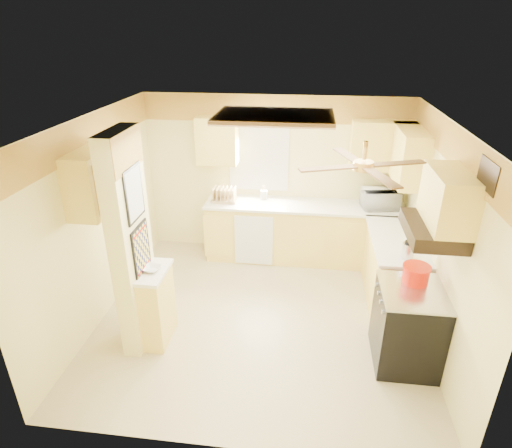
# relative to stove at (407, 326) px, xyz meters

# --- Properties ---
(floor) EXTENTS (4.00, 4.00, 0.00)m
(floor) POSITION_rel_stove_xyz_m (-1.67, 0.55, -0.46)
(floor) COLOR tan
(floor) RESTS_ON ground
(ceiling) EXTENTS (4.00, 4.00, 0.00)m
(ceiling) POSITION_rel_stove_xyz_m (-1.67, 0.55, 2.04)
(ceiling) COLOR white
(ceiling) RESTS_ON wall_back
(wall_back) EXTENTS (4.00, 0.00, 4.00)m
(wall_back) POSITION_rel_stove_xyz_m (-1.67, 2.45, 0.79)
(wall_back) COLOR #F5E695
(wall_back) RESTS_ON floor
(wall_front) EXTENTS (4.00, 0.00, 4.00)m
(wall_front) POSITION_rel_stove_xyz_m (-1.67, -1.35, 0.79)
(wall_front) COLOR #F5E695
(wall_front) RESTS_ON floor
(wall_left) EXTENTS (0.00, 3.80, 3.80)m
(wall_left) POSITION_rel_stove_xyz_m (-3.67, 0.55, 0.79)
(wall_left) COLOR #F5E695
(wall_left) RESTS_ON floor
(wall_right) EXTENTS (0.00, 3.80, 3.80)m
(wall_right) POSITION_rel_stove_xyz_m (0.33, 0.55, 0.79)
(wall_right) COLOR #F5E695
(wall_right) RESTS_ON floor
(wallpaper_border) EXTENTS (4.00, 0.02, 0.40)m
(wallpaper_border) POSITION_rel_stove_xyz_m (-1.67, 2.43, 1.84)
(wallpaper_border) COLOR #FACE49
(wallpaper_border) RESTS_ON wall_back
(partition_column) EXTENTS (0.20, 0.70, 2.50)m
(partition_column) POSITION_rel_stove_xyz_m (-3.02, 0.00, 0.79)
(partition_column) COLOR #F5E695
(partition_column) RESTS_ON floor
(partition_ledge) EXTENTS (0.25, 0.55, 0.90)m
(partition_ledge) POSITION_rel_stove_xyz_m (-2.80, 0.00, -0.01)
(partition_ledge) COLOR #FFE362
(partition_ledge) RESTS_ON floor
(ledge_top) EXTENTS (0.28, 0.58, 0.04)m
(ledge_top) POSITION_rel_stove_xyz_m (-2.80, 0.00, 0.46)
(ledge_top) COLOR white
(ledge_top) RESTS_ON partition_ledge
(lower_cabinets_back) EXTENTS (3.00, 0.60, 0.90)m
(lower_cabinets_back) POSITION_rel_stove_xyz_m (-1.17, 2.15, -0.01)
(lower_cabinets_back) COLOR #FFE362
(lower_cabinets_back) RESTS_ON floor
(lower_cabinets_right) EXTENTS (0.60, 1.40, 0.90)m
(lower_cabinets_right) POSITION_rel_stove_xyz_m (0.03, 1.15, -0.01)
(lower_cabinets_right) COLOR #FFE362
(lower_cabinets_right) RESTS_ON floor
(countertop_back) EXTENTS (3.04, 0.64, 0.04)m
(countertop_back) POSITION_rel_stove_xyz_m (-1.17, 2.14, 0.46)
(countertop_back) COLOR white
(countertop_back) RESTS_ON lower_cabinets_back
(countertop_right) EXTENTS (0.64, 1.44, 0.04)m
(countertop_right) POSITION_rel_stove_xyz_m (0.02, 1.15, 0.46)
(countertop_right) COLOR white
(countertop_right) RESTS_ON lower_cabinets_right
(dishwasher_panel) EXTENTS (0.58, 0.02, 0.80)m
(dishwasher_panel) POSITION_rel_stove_xyz_m (-1.92, 1.84, -0.03)
(dishwasher_panel) COLOR white
(dishwasher_panel) RESTS_ON lower_cabinets_back
(window) EXTENTS (0.92, 0.02, 1.02)m
(window) POSITION_rel_stove_xyz_m (-1.92, 2.44, 1.09)
(window) COLOR white
(window) RESTS_ON wall_back
(upper_cab_back_left) EXTENTS (0.60, 0.35, 0.70)m
(upper_cab_back_left) POSITION_rel_stove_xyz_m (-2.52, 2.27, 1.39)
(upper_cab_back_left) COLOR #FFE362
(upper_cab_back_left) RESTS_ON wall_back
(upper_cab_back_right) EXTENTS (0.90, 0.35, 0.70)m
(upper_cab_back_right) POSITION_rel_stove_xyz_m (-0.12, 2.27, 1.39)
(upper_cab_back_right) COLOR #FFE362
(upper_cab_back_right) RESTS_ON wall_back
(upper_cab_right) EXTENTS (0.35, 1.00, 0.70)m
(upper_cab_right) POSITION_rel_stove_xyz_m (0.16, 1.80, 1.39)
(upper_cab_right) COLOR #FFE362
(upper_cab_right) RESTS_ON wall_right
(upper_cab_left_wall) EXTENTS (0.35, 0.75, 0.70)m
(upper_cab_left_wall) POSITION_rel_stove_xyz_m (-3.49, 0.30, 1.39)
(upper_cab_left_wall) COLOR #FFE362
(upper_cab_left_wall) RESTS_ON wall_left
(upper_cab_over_stove) EXTENTS (0.35, 0.76, 0.52)m
(upper_cab_over_stove) POSITION_rel_stove_xyz_m (0.16, 0.00, 1.49)
(upper_cab_over_stove) COLOR #FFE362
(upper_cab_over_stove) RESTS_ON wall_right
(stove) EXTENTS (0.68, 0.77, 0.92)m
(stove) POSITION_rel_stove_xyz_m (0.00, 0.00, 0.00)
(stove) COLOR black
(stove) RESTS_ON floor
(range_hood) EXTENTS (0.50, 0.76, 0.14)m
(range_hood) POSITION_rel_stove_xyz_m (0.07, 0.00, 1.16)
(range_hood) COLOR black
(range_hood) RESTS_ON upper_cab_over_stove
(poster_menu) EXTENTS (0.02, 0.42, 0.57)m
(poster_menu) POSITION_rel_stove_xyz_m (-2.91, 0.00, 1.39)
(poster_menu) COLOR black
(poster_menu) RESTS_ON partition_column
(poster_nashville) EXTENTS (0.02, 0.42, 0.57)m
(poster_nashville) POSITION_rel_stove_xyz_m (-2.91, 0.00, 0.74)
(poster_nashville) COLOR black
(poster_nashville) RESTS_ON partition_column
(ceiling_light_panel) EXTENTS (1.35, 0.95, 0.06)m
(ceiling_light_panel) POSITION_rel_stove_xyz_m (-1.57, 1.05, 2.00)
(ceiling_light_panel) COLOR brown
(ceiling_light_panel) RESTS_ON ceiling
(ceiling_fan) EXTENTS (1.15, 1.15, 0.26)m
(ceiling_fan) POSITION_rel_stove_xyz_m (-0.67, -0.15, 1.83)
(ceiling_fan) COLOR gold
(ceiling_fan) RESTS_ON ceiling
(vent_grate) EXTENTS (0.02, 0.40, 0.25)m
(vent_grate) POSITION_rel_stove_xyz_m (0.31, -0.35, 1.84)
(vent_grate) COLOR black
(vent_grate) RESTS_ON wall_right
(microwave) EXTENTS (0.57, 0.43, 0.29)m
(microwave) POSITION_rel_stove_xyz_m (-0.07, 2.15, 0.62)
(microwave) COLOR white
(microwave) RESTS_ON countertop_back
(bowl) EXTENTS (0.22, 0.22, 0.05)m
(bowl) POSITION_rel_stove_xyz_m (-2.81, -0.00, 0.50)
(bowl) COLOR white
(bowl) RESTS_ON ledge_top
(dutch_oven) EXTENTS (0.29, 0.29, 0.20)m
(dutch_oven) POSITION_rel_stove_xyz_m (0.04, 0.17, 0.55)
(dutch_oven) COLOR red
(dutch_oven) RESTS_ON stove
(kettle) EXTENTS (0.14, 0.14, 0.22)m
(kettle) POSITION_rel_stove_xyz_m (0.04, 0.64, 0.58)
(kettle) COLOR silver
(kettle) RESTS_ON countertop_right
(dish_rack) EXTENTS (0.38, 0.28, 0.21)m
(dish_rack) POSITION_rel_stove_xyz_m (-2.42, 2.13, 0.56)
(dish_rack) COLOR tan
(dish_rack) RESTS_ON countertop_back
(utensil_crock) EXTENTS (0.11, 0.11, 0.22)m
(utensil_crock) POSITION_rel_stove_xyz_m (-1.82, 2.29, 0.55)
(utensil_crock) COLOR white
(utensil_crock) RESTS_ON countertop_back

